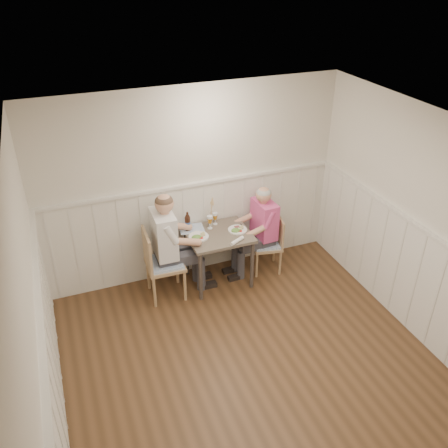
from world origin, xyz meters
name	(u,v)px	position (x,y,z in m)	size (l,w,h in m)	color
ground_plane	(263,382)	(0.00, 0.00, 0.00)	(4.50, 4.50, 0.00)	#47301B
room_shell	(270,264)	(0.00, 0.00, 1.52)	(4.04, 4.54, 2.60)	silver
wainscot	(238,293)	(0.00, 0.69, 0.69)	(4.00, 4.49, 1.34)	silver
dining_table	(218,240)	(0.20, 1.84, 0.64)	(0.81, 0.70, 0.75)	brown
chair_right	(270,242)	(0.96, 1.84, 0.45)	(0.46, 0.46, 0.82)	#9E7E52
chair_left	(160,262)	(-0.60, 1.80, 0.53)	(0.47, 0.47, 0.98)	#9E7E52
man_in_pink	(261,236)	(0.84, 1.89, 0.54)	(0.61, 0.43, 1.29)	#3F3F47
diner_cream	(169,252)	(-0.47, 1.85, 0.61)	(0.67, 0.47, 1.45)	#3F3F47
plate_man	(237,229)	(0.45, 1.82, 0.77)	(0.25, 0.25, 0.06)	white
plate_diner	(198,236)	(-0.08, 1.84, 0.77)	(0.26, 0.26, 0.07)	white
beer_glass_a	(215,217)	(0.24, 2.08, 0.86)	(0.07, 0.07, 0.17)	silver
beer_glass_b	(210,220)	(0.14, 2.00, 0.87)	(0.07, 0.07, 0.19)	silver
beer_bottle	(188,222)	(-0.14, 2.06, 0.87)	(0.07, 0.07, 0.27)	black
rolled_napkin	(237,241)	(0.34, 1.55, 0.77)	(0.21, 0.14, 0.05)	white
grass_vase	(210,213)	(0.17, 2.07, 0.94)	(0.05, 0.05, 0.43)	silver
gingham_mat	(192,229)	(-0.09, 2.07, 0.75)	(0.35, 0.29, 0.01)	#5C86C0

